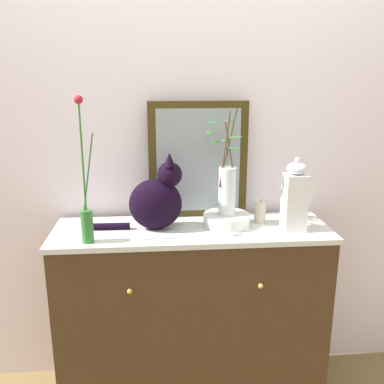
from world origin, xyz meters
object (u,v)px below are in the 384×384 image
at_px(mirror_leaning, 198,160).
at_px(vase_slim_green, 86,210).
at_px(sideboard, 192,315).
at_px(cat_sitting, 157,200).
at_px(candle_pillar, 260,212).
at_px(vase_glass_clear, 227,186).
at_px(jar_lidded_porcelain, 295,198).
at_px(bowl_porcelain, 227,220).

xyz_separation_m(mirror_leaning, vase_slim_green, (-0.52, -0.32, -0.15)).
distance_m(sideboard, cat_sitting, 0.63).
bearing_deg(sideboard, candle_pillar, 9.32).
xyz_separation_m(cat_sitting, vase_glass_clear, (0.34, 0.02, 0.05)).
xyz_separation_m(cat_sitting, candle_pillar, (0.51, 0.05, -0.09)).
relative_size(sideboard, vase_glass_clear, 2.61).
bearing_deg(sideboard, jar_lidded_porcelain, -7.24).
distance_m(mirror_leaning, vase_glass_clear, 0.22).
bearing_deg(bowl_porcelain, cat_sitting, -176.81).
bearing_deg(vase_slim_green, vase_glass_clear, 14.66).
height_order(cat_sitting, vase_slim_green, vase_slim_green).
distance_m(cat_sitting, candle_pillar, 0.52).
bearing_deg(cat_sitting, bowl_porcelain, 3.19).
relative_size(vase_slim_green, bowl_porcelain, 2.77).
distance_m(sideboard, vase_glass_clear, 0.69).
bearing_deg(bowl_porcelain, vase_slim_green, -165.55).
relative_size(cat_sitting, vase_slim_green, 0.69).
bearing_deg(cat_sitting, mirror_leaning, 39.41).
xyz_separation_m(vase_glass_clear, jar_lidded_porcelain, (0.30, -0.09, -0.04)).
relative_size(mirror_leaning, jar_lidded_porcelain, 1.68).
bearing_deg(sideboard, mirror_leaning, 75.61).
xyz_separation_m(cat_sitting, bowl_porcelain, (0.34, 0.02, -0.12)).
distance_m(cat_sitting, bowl_porcelain, 0.36).
relative_size(bowl_porcelain, jar_lidded_porcelain, 0.65).
xyz_separation_m(vase_slim_green, bowl_porcelain, (0.64, 0.17, -0.12)).
xyz_separation_m(bowl_porcelain, jar_lidded_porcelain, (0.30, -0.09, 0.13)).
relative_size(sideboard, candle_pillar, 11.05).
distance_m(sideboard, candle_pillar, 0.63).
relative_size(vase_slim_green, vase_glass_clear, 1.25).
relative_size(mirror_leaning, cat_sitting, 1.34).
xyz_separation_m(vase_slim_green, candle_pillar, (0.81, 0.19, -0.09)).
xyz_separation_m(sideboard, vase_slim_green, (-0.47, -0.14, 0.61)).
relative_size(vase_glass_clear, candle_pillar, 4.23).
height_order(bowl_porcelain, vase_glass_clear, vase_glass_clear).
bearing_deg(bowl_porcelain, jar_lidded_porcelain, -16.57).
bearing_deg(mirror_leaning, vase_glass_clear, -51.23).
distance_m(cat_sitting, vase_glass_clear, 0.34).
relative_size(cat_sitting, vase_glass_clear, 0.87).
xyz_separation_m(sideboard, bowl_porcelain, (0.17, 0.03, 0.50)).
relative_size(sideboard, mirror_leaning, 2.25).
height_order(jar_lidded_porcelain, candle_pillar, jar_lidded_porcelain).
relative_size(bowl_porcelain, candle_pillar, 1.90).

